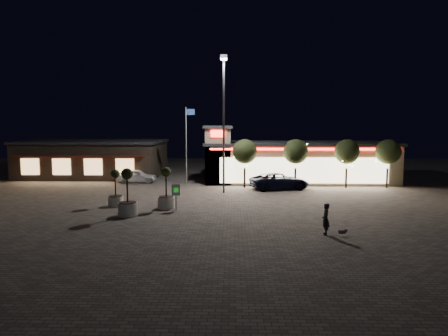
{
  "coord_description": "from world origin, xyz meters",
  "views": [
    {
      "loc": [
        2.82,
        -28.2,
        6.22
      ],
      "look_at": [
        2.06,
        6.0,
        2.48
      ],
      "focal_mm": 32.0,
      "sensor_mm": 36.0,
      "label": 1
    }
  ],
  "objects_px": {
    "planter_left": "(116,195)",
    "planter_mid": "(128,201)",
    "white_sedan": "(137,176)",
    "valet_sign": "(176,192)",
    "pickup_truck": "(280,181)",
    "pedestrian": "(326,219)"
  },
  "relations": [
    {
      "from": "planter_left",
      "to": "planter_mid",
      "type": "distance_m",
      "value": 3.66
    },
    {
      "from": "white_sedan",
      "to": "valet_sign",
      "type": "distance_m",
      "value": 15.03
    },
    {
      "from": "white_sedan",
      "to": "planter_left",
      "type": "height_order",
      "value": "planter_left"
    },
    {
      "from": "pickup_truck",
      "to": "pedestrian",
      "type": "distance_m",
      "value": 15.99
    },
    {
      "from": "pickup_truck",
      "to": "planter_left",
      "type": "relative_size",
      "value": 2.01
    },
    {
      "from": "pedestrian",
      "to": "planter_left",
      "type": "bearing_deg",
      "value": -115.48
    },
    {
      "from": "pedestrian",
      "to": "planter_left",
      "type": "relative_size",
      "value": 0.63
    },
    {
      "from": "planter_mid",
      "to": "valet_sign",
      "type": "relative_size",
      "value": 1.73
    },
    {
      "from": "planter_left",
      "to": "valet_sign",
      "type": "bearing_deg",
      "value": -15.41
    },
    {
      "from": "pickup_truck",
      "to": "white_sedan",
      "type": "xyz_separation_m",
      "value": [
        -14.81,
        4.05,
        -0.07
      ]
    },
    {
      "from": "white_sedan",
      "to": "valet_sign",
      "type": "xyz_separation_m",
      "value": [
        6.18,
        -13.69,
        0.6
      ]
    },
    {
      "from": "white_sedan",
      "to": "planter_mid",
      "type": "relative_size",
      "value": 1.29
    },
    {
      "from": "pickup_truck",
      "to": "pedestrian",
      "type": "relative_size",
      "value": 3.17
    },
    {
      "from": "white_sedan",
      "to": "pedestrian",
      "type": "bearing_deg",
      "value": -143.45
    },
    {
      "from": "white_sedan",
      "to": "pedestrian",
      "type": "relative_size",
      "value": 2.37
    },
    {
      "from": "planter_left",
      "to": "white_sedan",
      "type": "bearing_deg",
      "value": 96.3
    },
    {
      "from": "planter_left",
      "to": "valet_sign",
      "type": "relative_size",
      "value": 1.49
    },
    {
      "from": "pedestrian",
      "to": "valet_sign",
      "type": "bearing_deg",
      "value": -121.16
    },
    {
      "from": "pickup_truck",
      "to": "pedestrian",
      "type": "xyz_separation_m",
      "value": [
        0.74,
        -15.98,
        0.11
      ]
    },
    {
      "from": "planter_mid",
      "to": "pickup_truck",
      "type": "bearing_deg",
      "value": 44.6
    },
    {
      "from": "pickup_truck",
      "to": "valet_sign",
      "type": "bearing_deg",
      "value": 125.05
    },
    {
      "from": "pedestrian",
      "to": "valet_sign",
      "type": "xyz_separation_m",
      "value": [
        -9.37,
        6.34,
        0.43
      ]
    }
  ]
}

